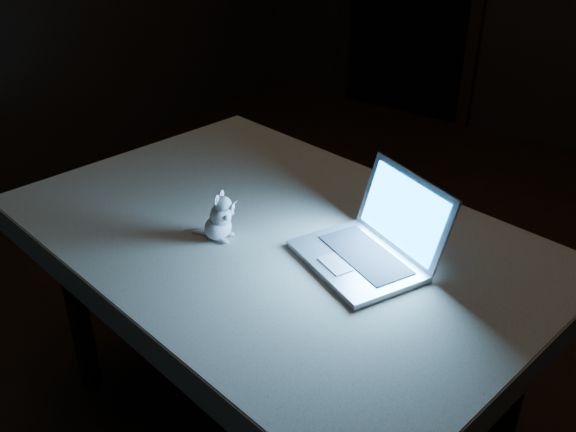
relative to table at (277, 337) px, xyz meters
The scene contains 5 objects.
floor 0.59m from the table, 84.71° to the left, with size 5.00×5.00×0.00m, color black.
table is the anchor object (origin of this frame).
tablecloth 0.35m from the table, 144.54° to the right, with size 1.51×1.00×0.09m, color beige, non-canonical shape.
laptop 0.56m from the table, ahead, with size 0.32×0.28×0.22m, color #BABAC0, non-canonical shape.
plush_mouse 0.48m from the table, 129.36° to the right, with size 0.10×0.10×0.14m, color silver, non-canonical shape.
Camera 1 is at (0.89, -1.66, 1.69)m, focal length 40.00 mm.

